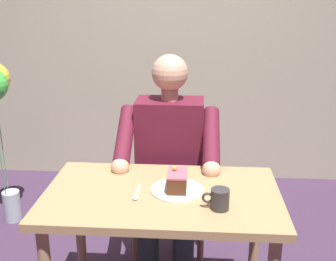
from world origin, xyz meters
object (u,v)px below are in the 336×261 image
at_px(dessert_spoon, 137,195).
at_px(cake_slice, 177,181).
at_px(dining_table, 162,213).
at_px(chair, 171,180).
at_px(seated_person, 169,168).
at_px(coffee_cup, 219,199).

bearing_deg(dessert_spoon, cake_slice, -162.19).
distance_m(dining_table, dessert_spoon, 0.16).
distance_m(chair, seated_person, 0.23).
bearing_deg(seated_person, cake_slice, 98.97).
distance_m(dining_table, coffee_cup, 0.31).
distance_m(chair, cake_slice, 0.65).
relative_size(dining_table, coffee_cup, 9.30).
bearing_deg(cake_slice, dessert_spoon, 17.81).
relative_size(dining_table, chair, 1.12).
height_order(dining_table, cake_slice, cake_slice).
xyz_separation_m(seated_person, cake_slice, (-0.07, 0.41, 0.12)).
bearing_deg(cake_slice, seated_person, -81.03).
bearing_deg(dessert_spoon, chair, -99.29).
bearing_deg(seated_person, coffee_cup, 113.35).
distance_m(seated_person, dessert_spoon, 0.49).
relative_size(coffee_cup, dessert_spoon, 0.77).
height_order(chair, dessert_spoon, chair).
xyz_separation_m(dining_table, coffee_cup, (-0.24, 0.13, 0.15)).
height_order(coffee_cup, dessert_spoon, coffee_cup).
relative_size(chair, dessert_spoon, 6.39).
height_order(dining_table, coffee_cup, coffee_cup).
bearing_deg(dining_table, dessert_spoon, 20.21).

